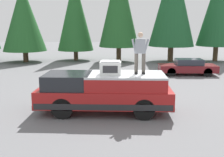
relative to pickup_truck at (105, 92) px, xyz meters
The scene contains 10 objects.
ground_plane 1.19m from the pickup_truck, 53.02° to the right, with size 90.00×90.00×0.00m, color slate.
pickup_truck is the anchor object (origin of this frame).
compressor_unit 1.10m from the pickup_truck, 124.30° to the right, with size 0.65×0.84×0.56m.
person_on_truck_bed 2.22m from the pickup_truck, 88.31° to the right, with size 0.29×0.72×1.69m.
parked_car_maroon 10.54m from the pickup_truck, 31.36° to the right, with size 1.64×4.10×1.16m.
conifer_far_left 20.03m from the pickup_truck, 30.70° to the right, with size 3.94×3.94×9.08m.
conifer_left 17.93m from the pickup_truck, 18.44° to the right, with size 4.40×4.40×10.09m.
conifer_center_left 16.83m from the pickup_truck, ahead, with size 3.87×3.87×9.57m.
conifer_center_right 17.74m from the pickup_truck, 13.44° to the left, with size 3.60×3.60×8.29m.
conifer_right 18.09m from the pickup_truck, 29.44° to the left, with size 4.14×4.14×7.43m.
Camera 1 is at (-11.70, -0.10, 3.66)m, focal length 44.57 mm.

